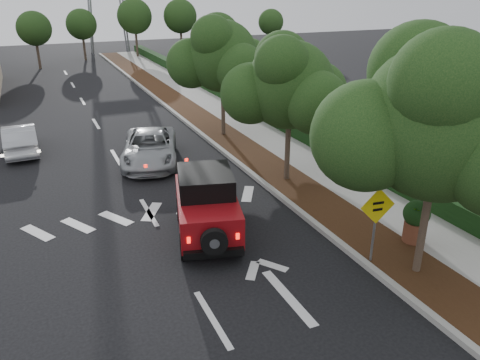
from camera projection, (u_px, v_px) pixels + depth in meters
ground at (212, 319)px, 10.76m from camera, size 120.00×120.00×0.00m
curb at (212, 143)px, 22.57m from camera, size 0.20×70.00×0.15m
planting_strip at (231, 140)px, 22.96m from camera, size 1.80×70.00×0.12m
sidewalk at (266, 136)px, 23.67m from camera, size 2.00×70.00×0.12m
hedge at (290, 126)px, 24.07m from camera, size 0.80×70.00×0.80m
transmission_tower at (111, 53)px, 53.45m from camera, size 7.00×4.00×28.00m
street_tree_near at (415, 274)px, 12.45m from camera, size 3.80×3.80×5.92m
street_tree_mid at (286, 181)px, 18.35m from camera, size 3.20×3.20×5.32m
street_tree_far at (224, 136)px, 23.82m from camera, size 3.40×3.40×5.62m
red_jeep at (206, 203)px, 14.13m from camera, size 2.57×4.07×1.99m
silver_suv_ahead at (150, 147)px, 20.04m from camera, size 3.50×5.27×1.34m
silver_sedan_oncoming at (20, 139)px, 21.25m from camera, size 1.47×4.00×1.31m
speed_hump_sign at (376, 215)px, 12.30m from camera, size 1.02×0.14×2.17m
terracotta_planter at (416, 217)px, 13.50m from camera, size 0.77×0.77×1.35m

